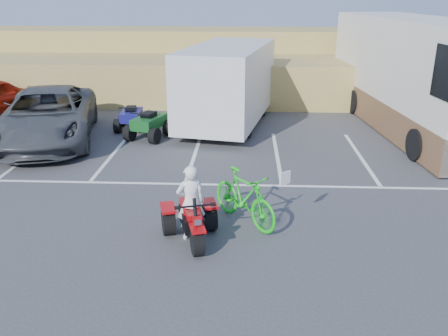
{
  "coord_description": "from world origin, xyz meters",
  "views": [
    {
      "loc": [
        1.67,
        -9.74,
        5.03
      ],
      "look_at": [
        1.15,
        1.06,
        1.0
      ],
      "focal_mm": 38.0,
      "sensor_mm": 36.0,
      "label": 1
    }
  ],
  "objects_px": {
    "rv_motorhome": "(411,82)",
    "quad_atv_blue": "(132,129)",
    "green_dirt_bike": "(244,197)",
    "cargo_trailer": "(228,83)",
    "rider": "(191,203)",
    "red_trike_atv": "(193,241)",
    "quad_atv_green": "(150,138)",
    "grey_pickup": "(47,116)"
  },
  "relations": [
    {
      "from": "rv_motorhome",
      "to": "cargo_trailer",
      "type": "bearing_deg",
      "value": 174.06
    },
    {
      "from": "green_dirt_bike",
      "to": "grey_pickup",
      "type": "xyz_separation_m",
      "value": [
        -7.02,
        6.14,
        0.28
      ]
    },
    {
      "from": "red_trike_atv",
      "to": "quad_atv_blue",
      "type": "xyz_separation_m",
      "value": [
        -3.34,
        8.71,
        0.0
      ]
    },
    {
      "from": "rv_motorhome",
      "to": "quad_atv_green",
      "type": "relative_size",
      "value": 6.95
    },
    {
      "from": "green_dirt_bike",
      "to": "rv_motorhome",
      "type": "height_order",
      "value": "rv_motorhome"
    },
    {
      "from": "quad_atv_blue",
      "to": "quad_atv_green",
      "type": "height_order",
      "value": "quad_atv_green"
    },
    {
      "from": "green_dirt_bike",
      "to": "quad_atv_green",
      "type": "xyz_separation_m",
      "value": [
        -3.49,
        6.61,
        -0.64
      ]
    },
    {
      "from": "quad_atv_green",
      "to": "grey_pickup",
      "type": "bearing_deg",
      "value": -154.15
    },
    {
      "from": "rider",
      "to": "green_dirt_bike",
      "type": "relative_size",
      "value": 0.79
    },
    {
      "from": "rv_motorhome",
      "to": "quad_atv_blue",
      "type": "distance_m",
      "value": 10.96
    },
    {
      "from": "green_dirt_bike",
      "to": "grey_pickup",
      "type": "bearing_deg",
      "value": 98.9
    },
    {
      "from": "quad_atv_blue",
      "to": "quad_atv_green",
      "type": "relative_size",
      "value": 0.92
    },
    {
      "from": "red_trike_atv",
      "to": "quad_atv_green",
      "type": "xyz_separation_m",
      "value": [
        -2.41,
        7.54,
        0.0
      ]
    },
    {
      "from": "cargo_trailer",
      "to": "quad_atv_green",
      "type": "relative_size",
      "value": 4.22
    },
    {
      "from": "quad_atv_green",
      "to": "rv_motorhome",
      "type": "bearing_deg",
      "value": 30.14
    },
    {
      "from": "red_trike_atv",
      "to": "green_dirt_bike",
      "type": "bearing_deg",
      "value": 24.78
    },
    {
      "from": "red_trike_atv",
      "to": "quad_atv_blue",
      "type": "bearing_deg",
      "value": 95.07
    },
    {
      "from": "grey_pickup",
      "to": "quad_atv_green",
      "type": "height_order",
      "value": "grey_pickup"
    },
    {
      "from": "grey_pickup",
      "to": "green_dirt_bike",
      "type": "bearing_deg",
      "value": -54.91
    },
    {
      "from": "green_dirt_bike",
      "to": "cargo_trailer",
      "type": "bearing_deg",
      "value": 54.83
    },
    {
      "from": "cargo_trailer",
      "to": "quad_atv_blue",
      "type": "relative_size",
      "value": 4.6
    },
    {
      "from": "cargo_trailer",
      "to": "rv_motorhome",
      "type": "distance_m",
      "value": 7.08
    },
    {
      "from": "quad_atv_blue",
      "to": "quad_atv_green",
      "type": "distance_m",
      "value": 1.5
    },
    {
      "from": "red_trike_atv",
      "to": "green_dirt_bike",
      "type": "height_order",
      "value": "green_dirt_bike"
    },
    {
      "from": "quad_atv_blue",
      "to": "cargo_trailer",
      "type": "bearing_deg",
      "value": 10.17
    },
    {
      "from": "grey_pickup",
      "to": "rv_motorhome",
      "type": "bearing_deg",
      "value": -2.92
    },
    {
      "from": "rider",
      "to": "cargo_trailer",
      "type": "bearing_deg",
      "value": -108.36
    },
    {
      "from": "grey_pickup",
      "to": "quad_atv_blue",
      "type": "xyz_separation_m",
      "value": [
        2.59,
        1.64,
        -0.92
      ]
    },
    {
      "from": "green_dirt_bike",
      "to": "grey_pickup",
      "type": "distance_m",
      "value": 9.33
    },
    {
      "from": "rv_motorhome",
      "to": "grey_pickup",
      "type": "bearing_deg",
      "value": -175.18
    },
    {
      "from": "red_trike_atv",
      "to": "quad_atv_blue",
      "type": "relative_size",
      "value": 1.07
    },
    {
      "from": "green_dirt_bike",
      "to": "cargo_trailer",
      "type": "xyz_separation_m",
      "value": [
        -0.72,
        8.69,
        1.04
      ]
    },
    {
      "from": "grey_pickup",
      "to": "rv_motorhome",
      "type": "distance_m",
      "value": 13.64
    },
    {
      "from": "rider",
      "to": "quad_atv_blue",
      "type": "height_order",
      "value": "rider"
    },
    {
      "from": "rider",
      "to": "quad_atv_green",
      "type": "relative_size",
      "value": 1.01
    },
    {
      "from": "red_trike_atv",
      "to": "cargo_trailer",
      "type": "bearing_deg",
      "value": 71.92
    },
    {
      "from": "red_trike_atv",
      "to": "rv_motorhome",
      "type": "height_order",
      "value": "rv_motorhome"
    },
    {
      "from": "rv_motorhome",
      "to": "quad_atv_blue",
      "type": "relative_size",
      "value": 7.57
    },
    {
      "from": "quad_atv_green",
      "to": "red_trike_atv",
      "type": "bearing_deg",
      "value": -54.09
    },
    {
      "from": "grey_pickup",
      "to": "cargo_trailer",
      "type": "relative_size",
      "value": 0.94
    },
    {
      "from": "rider",
      "to": "grey_pickup",
      "type": "height_order",
      "value": "grey_pickup"
    },
    {
      "from": "grey_pickup",
      "to": "rv_motorhome",
      "type": "relative_size",
      "value": 0.57
    }
  ]
}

